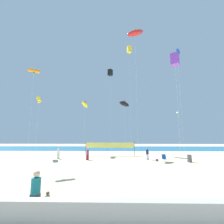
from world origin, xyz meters
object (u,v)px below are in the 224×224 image
Objects in this scene: mother_figure at (36,190)px; kite_orange_tube at (34,71)px; beachgoer_navy_shirt at (147,153)px; beach_handbag at (157,160)px; kite_lime_diamond at (177,113)px; kite_red_inflatable at (135,33)px; kite_yellow_inflatable at (85,105)px; kite_blue_delta at (177,52)px; volleyball_net at (110,146)px; kite_black_inflatable at (124,104)px; beachgoer_plum_shirt at (88,154)px; beachgoer_white_shirt at (58,153)px; folding_beach_chair at (164,158)px; kite_yellow_box at (129,50)px; toddler_figure at (47,202)px; kite_violet_box at (175,59)px; kite_black_box at (110,73)px; trash_barrel at (189,158)px; kite_yellow_tube at (39,100)px.

kite_orange_tube is (-7.32, 12.32, 10.67)m from mother_figure.
beachgoer_navy_shirt reaches higher than beach_handbag.
kite_red_inflatable is at bearing -154.00° from kite_lime_diamond.
kite_yellow_inflatable is 18.78m from kite_blue_delta.
kite_black_inflatable reaches higher than volleyball_net.
beachgoer_navy_shirt is 1.00× the size of beachgoer_plum_shirt.
kite_orange_tube reaches higher than beachgoer_white_shirt.
kite_yellow_box is (-3.63, 6.81, 19.20)m from folding_beach_chair.
kite_yellow_inflatable reaches higher than toddler_figure.
mother_figure is 0.22× the size of kite_lime_diamond.
kite_violet_box is at bearing -73.82° from beachgoer_white_shirt.
kite_yellow_inflatable is 1.35× the size of kite_lime_diamond.
kite_black_box is (-0.27, 8.55, 16.95)m from volleyball_net.
kite_yellow_tube reaches higher than trash_barrel.
toddler_figure is at bearing -94.50° from volleyball_net.
beachgoer_navy_shirt is 0.16× the size of kite_yellow_tube.
trash_barrel is 0.09× the size of kite_yellow_inflatable.
folding_beach_chair is 0.07× the size of kite_orange_tube.
kite_black_inflatable is at bearing 104.30° from beachgoer_navy_shirt.
kite_orange_tube is 17.90m from kite_yellow_box.
beachgoer_white_shirt reaches higher than beach_handbag.
kite_yellow_tube reaches higher than toddler_figure.
kite_yellow_box reaches higher than kite_blue_delta.
trash_barrel is 21.61m from kite_yellow_box.
mother_figure is 0.14× the size of kite_orange_tube.
kite_blue_delta reaches higher than beachgoer_white_shirt.
kite_yellow_box is (1.21, 2.68, 11.18)m from kite_black_inflatable.
kite_violet_box is 18.62m from kite_orange_tube.
kite_red_inflatable is (-1.11, 1.41, 19.60)m from beachgoer_navy_shirt.
kite_black_inflatable is at bearing 87.53° from toddler_figure.
trash_barrel is at bearing -13.33° from beach_handbag.
beachgoer_navy_shirt is at bearing 69.16° from mother_figure.
kite_lime_diamond is at bearing 60.98° from mother_figure.
folding_beach_chair is at bearing -40.49° from kite_black_inflatable.
beachgoer_white_shirt is 22.28m from kite_yellow_box.
kite_violet_box is 10.51m from kite_lime_diamond.
trash_barrel is (4.80, -2.24, -0.39)m from beachgoer_navy_shirt.
volleyball_net is 18.31m from kite_blue_delta.
kite_black_inflatable is at bearing -75.80° from kite_black_box.
kite_red_inflatable reaches higher than volleyball_net.
toddler_figure is 34.72m from kite_black_box.
folding_beach_chair is at bearing -162.31° from kite_blue_delta.
beach_handbag is 0.02× the size of kite_yellow_box.
kite_orange_tube is (-7.86, 12.39, 11.10)m from toddler_figure.
kite_violet_box is (2.53, -1.67, 13.20)m from beach_handbag.
mother_figure is 17.14m from beach_handbag.
beachgoer_navy_shirt is at bearing -70.92° from kite_yellow_box.
kite_red_inflatable is at bearing 81.10° from toddler_figure.
kite_black_inflatable is (-7.80, 4.75, 8.02)m from trash_barrel.
kite_lime_diamond is at bearing 15.32° from kite_black_inflatable.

